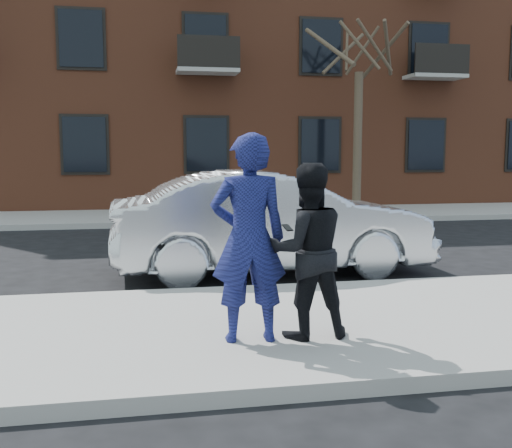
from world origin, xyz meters
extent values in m
plane|color=black|center=(0.00, 0.00, 0.00)|extent=(100.00, 100.00, 0.00)
cube|color=gray|center=(0.00, -0.25, 0.07)|extent=(50.00, 3.50, 0.15)
cube|color=#999691|center=(0.00, 1.55, 0.07)|extent=(50.00, 0.10, 0.15)
cube|color=gray|center=(0.00, 11.25, 0.07)|extent=(50.00, 3.50, 0.15)
cube|color=#999691|center=(0.00, 9.45, 0.07)|extent=(50.00, 0.10, 0.15)
cube|color=brown|center=(2.00, 18.00, 6.00)|extent=(24.00, 10.00, 12.00)
cube|color=black|center=(3.90, 12.94, 2.20)|extent=(1.30, 0.06, 1.70)
cube|color=black|center=(3.90, 12.94, 5.40)|extent=(1.30, 0.06, 1.70)
cylinder|color=#3A2F22|center=(4.50, 11.00, 2.25)|extent=(0.26, 0.26, 4.20)
imported|color=#B7BABF|center=(0.10, 2.98, 0.85)|extent=(5.20, 2.01, 1.69)
imported|color=navy|center=(-0.93, -0.79, 1.17)|extent=(0.76, 0.51, 2.04)
cube|color=black|center=(-0.97, -0.57, 1.45)|extent=(0.07, 0.13, 0.08)
imported|color=black|center=(-0.33, -0.76, 1.03)|extent=(0.88, 0.70, 1.75)
cube|color=black|center=(-0.49, -0.59, 1.24)|extent=(0.10, 0.15, 0.06)
camera|label=1|loc=(-1.92, -6.46, 2.02)|focal=42.00mm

